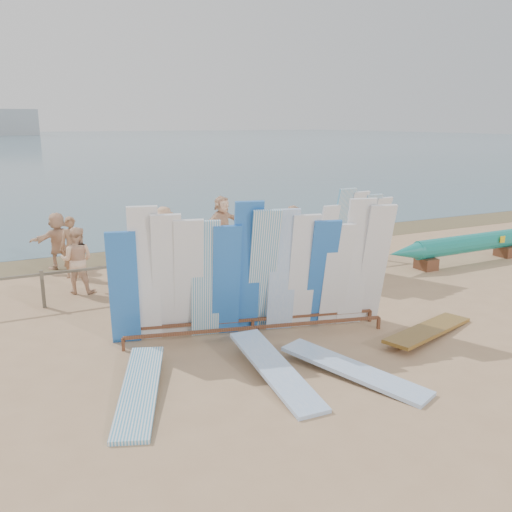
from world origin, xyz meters
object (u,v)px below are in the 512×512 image
flat_board_b (275,379)px  beachgoer_5 (222,223)px  beachgoer_2 (77,260)px  flat_board_c (428,335)px  beach_chair_left (214,265)px  stroller (282,252)px  side_surfboard_rack (352,238)px  beachgoer_3 (164,232)px  beach_chair_right (252,264)px  outrigger_canoe (469,245)px  beachgoer_8 (293,232)px  beachgoer_11 (58,240)px  flat_board_a (353,376)px  beachgoer_4 (168,246)px  vendor_table (323,276)px  beachgoer_1 (72,247)px  flat_board_e (140,396)px  main_surfboard_rack (255,276)px

flat_board_b → beachgoer_5: (2.83, 9.10, 0.92)m
beachgoer_2 → beachgoer_5: bearing=-126.9°
flat_board_c → beach_chair_left: (-2.25, 6.10, 0.26)m
stroller → side_surfboard_rack: bearing=-65.7°
beachgoer_3 → beach_chair_right: bearing=166.7°
outrigger_canoe → beachgoer_8: 5.37m
stroller → beachgoer_5: (-0.89, 2.52, 0.52)m
side_surfboard_rack → beachgoer_11: size_ratio=1.53×
outrigger_canoe → beach_chair_right: (-6.47, 1.83, -0.31)m
flat_board_b → outrigger_canoe: bearing=27.1°
side_surfboard_rack → flat_board_a: (-3.44, -4.90, -1.15)m
stroller → beachgoer_2: 5.96m
outrigger_canoe → beachgoer_4: (-8.78, 2.33, 0.34)m
beachgoer_2 → beachgoer_4: (2.41, 0.21, 0.07)m
vendor_table → beachgoer_4: beachgoer_4 is taller
beach_chair_right → beachgoer_5: bearing=48.8°
side_surfboard_rack → beachgoer_8: (-0.27, 2.70, -0.31)m
beachgoer_8 → flat_board_b: bearing=176.9°
vendor_table → beachgoer_1: beachgoer_1 is taller
outrigger_canoe → beachgoer_3: (-8.15, 4.76, 0.25)m
flat_board_c → stroller: (0.01, 6.24, 0.40)m
beach_chair_right → beachgoer_2: beachgoer_2 is taller
beach_chair_right → beachgoer_2: bearing=141.6°
beach_chair_right → beachgoer_1: size_ratio=0.51×
beachgoer_2 → beachgoer_1: 1.52m
flat_board_c → beachgoer_4: 7.24m
side_surfboard_rack → stroller: size_ratio=2.57×
beach_chair_right → beachgoer_3: bearing=85.0°
beachgoer_3 → beachgoer_4: bearing=122.1°
vendor_table → flat_board_a: bearing=-129.5°
outrigger_canoe → flat_board_e: size_ratio=2.31×
main_surfboard_rack → beachgoer_1: bearing=127.6°
beachgoer_4 → flat_board_e: bearing=-61.0°
flat_board_a → flat_board_b: bearing=135.3°
outrigger_canoe → flat_board_e: 11.82m
beachgoer_8 → beachgoer_1: bearing=111.7°
vendor_table → beachgoer_4: 4.28m
beach_chair_left → beachgoer_2: (-3.69, -0.05, 0.58)m
side_surfboard_rack → beachgoer_3: 6.04m
beach_chair_right → stroller: bearing=-13.3°
beachgoer_3 → beachgoer_8: beachgoer_8 is taller
outrigger_canoe → beachgoer_5: bearing=140.5°
beach_chair_left → beachgoer_1: beachgoer_1 is taller
beachgoer_1 → flat_board_e: bearing=-78.4°
outrigger_canoe → beachgoer_1: (-11.10, 3.64, 0.29)m
flat_board_c → beachgoer_3: bearing=-1.4°
beachgoer_8 → flat_board_c: bearing=-157.2°
outrigger_canoe → beachgoer_8: beachgoer_8 is taller
beachgoer_5 → flat_board_a: bearing=-125.4°
flat_board_b → beach_chair_left: bearing=78.9°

